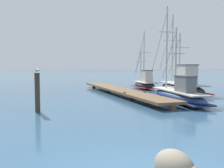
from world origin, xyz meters
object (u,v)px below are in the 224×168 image
mooring_piling (37,92)px  fishing_boat_0 (145,83)px  fishing_boat_5 (178,94)px  perched_seagull (37,70)px  fishing_boat_1 (182,86)px

mooring_piling → fishing_boat_0: bearing=45.3°
fishing_boat_5 → perched_seagull: fishing_boat_5 is taller
fishing_boat_5 → perched_seagull: size_ratio=27.35×
fishing_boat_5 → mooring_piling: size_ratio=4.19×
fishing_boat_1 → perched_seagull: size_ratio=29.03×
fishing_boat_1 → fishing_boat_5: fishing_boat_1 is taller
perched_seagull → fishing_boat_1: bearing=25.3°
fishing_boat_0 → perched_seagull: 15.60m
fishing_boat_0 → mooring_piling: fishing_boat_0 is taller
mooring_piling → perched_seagull: size_ratio=6.53×
fishing_boat_1 → mooring_piling: size_ratio=4.45×
fishing_boat_0 → mooring_piling: bearing=-134.7°
fishing_boat_1 → perched_seagull: bearing=-154.7°
fishing_boat_0 → fishing_boat_1: bearing=-77.6°
mooring_piling → perched_seagull: 1.13m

